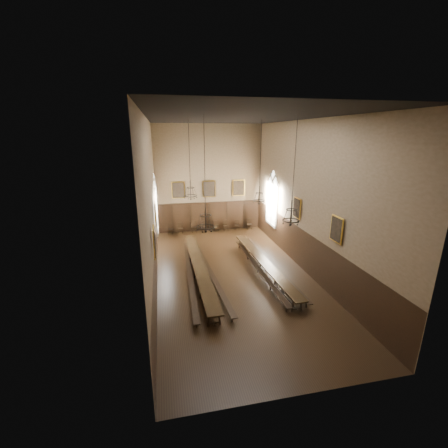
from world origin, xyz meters
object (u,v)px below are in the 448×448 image
object	(u,v)px
bench_left_outer	(190,275)
chair_7	(249,226)
chair_5	(226,228)
chandelier_back_right	(259,195)
chair_2	(194,229)
chandelier_back_left	(191,190)
chair_0	(170,231)
table_left	(199,271)
chair_6	(237,227)
chair_1	(180,230)
bench_left_inner	(210,272)
chandelier_front_left	(206,220)
table_right	(264,267)
chandelier_front_right	(291,214)
chair_4	(216,228)
bench_right_inner	(258,269)
bench_right_outer	(272,265)
chair_3	(204,229)

from	to	relation	value
bench_left_outer	chair_7	world-z (taller)	chair_7
chair_5	chandelier_back_right	world-z (taller)	chandelier_back_right
chair_2	chandelier_back_left	xyz separation A→B (m)	(-0.79, -6.50, 4.58)
chair_0	chair_5	bearing A→B (deg)	7.55
table_left	chair_6	distance (m)	9.66
bench_left_outer	chair_1	distance (m)	8.73
bench_left_outer	bench_left_inner	distance (m)	1.19
chair_2	chair_5	bearing A→B (deg)	-12.15
bench_left_outer	chair_2	distance (m)	8.84
chandelier_front_left	chair_2	bearing A→B (deg)	87.14
table_right	chair_0	world-z (taller)	chair_0
bench_left_outer	chandelier_front_left	size ratio (longest dim) A/B	1.93
chair_5	chandelier_front_right	size ratio (longest dim) A/B	0.18
chair_5	bench_left_inner	bearing A→B (deg)	-106.85
chandelier_back_right	chandelier_front_right	world-z (taller)	same
chair_4	chair_6	distance (m)	1.86
chandelier_back_left	chandelier_back_right	size ratio (longest dim) A/B	0.90
chair_1	bench_right_inner	bearing A→B (deg)	-54.83
chandelier_back_left	chair_4	bearing A→B (deg)	67.11
bench_right_inner	bench_right_outer	world-z (taller)	bench_right_outer
chair_0	chair_6	world-z (taller)	chair_0
chair_5	table_right	bearing A→B (deg)	-85.05
bench_right_outer	chandelier_front_right	xyz separation A→B (m)	(-0.40, -3.11, 4.17)
table_right	chandelier_front_left	world-z (taller)	chandelier_front_left
chair_5	chair_3	bearing A→B (deg)	-177.76
bench_right_outer	chair_7	distance (m)	8.33
table_right	bench_left_outer	world-z (taller)	table_right
chair_4	chandelier_back_right	world-z (taller)	chandelier_back_right
chair_1	chair_2	size ratio (longest dim) A/B	0.92
table_right	chair_3	world-z (taller)	chair_3
bench_right_inner	chair_7	bearing A→B (deg)	76.84
chair_7	bench_right_outer	bearing A→B (deg)	-92.20
bench_left_outer	chair_6	world-z (taller)	chair_6
chair_1	chair_5	size ratio (longest dim) A/B	0.99
table_right	bench_left_outer	xyz separation A→B (m)	(-4.54, -0.08, -0.09)
chair_1	chandelier_front_right	size ratio (longest dim) A/B	0.18
chair_4	chair_0	bearing A→B (deg)	-179.51
chair_4	table_left	bearing A→B (deg)	-106.91
chair_4	chandelier_front_right	world-z (taller)	chandelier_front_right
bench_left_inner	chair_4	xyz separation A→B (m)	(1.99, 8.64, -0.02)
bench_left_outer	chair_7	distance (m)	10.63
table_left	bench_right_inner	size ratio (longest dim) A/B	1.14
table_left	chair_0	bearing A→B (deg)	99.19
chandelier_front_right	chair_0	bearing A→B (deg)	116.13
chandelier_back_left	chandelier_back_right	xyz separation A→B (m)	(4.41, -0.04, -0.44)
chair_2	chandelier_front_left	size ratio (longest dim) A/B	0.19
bench_right_inner	chair_4	size ratio (longest dim) A/B	10.35
chair_7	chandelier_front_left	size ratio (longest dim) A/B	0.19
table_right	chandelier_back_right	xyz separation A→B (m)	(0.28, 2.14, 4.06)
table_left	chair_6	bearing A→B (deg)	62.46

